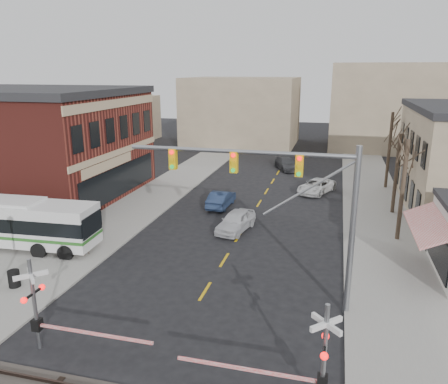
# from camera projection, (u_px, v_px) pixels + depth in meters

# --- Properties ---
(ground) EXTENTS (160.00, 160.00, 0.00)m
(ground) POSITION_uv_depth(u_px,v_px,m) (193.00, 311.00, 20.83)
(ground) COLOR black
(ground) RESTS_ON ground
(sidewalk_west) EXTENTS (5.00, 60.00, 0.12)m
(sidewalk_west) POSITION_uv_depth(u_px,v_px,m) (165.00, 189.00, 41.75)
(sidewalk_west) COLOR gray
(sidewalk_west) RESTS_ON ground
(sidewalk_east) EXTENTS (5.00, 60.00, 0.12)m
(sidewalk_east) POSITION_uv_depth(u_px,v_px,m) (373.00, 204.00, 37.15)
(sidewalk_east) COLOR gray
(sidewalk_east) RESTS_ON ground
(tree_east_a) EXTENTS (0.28, 0.28, 6.75)m
(tree_east_a) POSITION_uv_depth(u_px,v_px,m) (402.00, 191.00, 28.53)
(tree_east_a) COLOR #382B21
(tree_east_a) RESTS_ON sidewalk_east
(tree_east_b) EXTENTS (0.28, 0.28, 6.30)m
(tree_east_b) POSITION_uv_depth(u_px,v_px,m) (396.00, 174.00, 34.11)
(tree_east_b) COLOR #382B21
(tree_east_b) RESTS_ON sidewalk_east
(tree_east_c) EXTENTS (0.28, 0.28, 7.20)m
(tree_east_c) POSITION_uv_depth(u_px,v_px,m) (389.00, 150.00, 41.39)
(tree_east_c) COLOR #382B21
(tree_east_c) RESTS_ON sidewalk_east
(transit_bus) EXTENTS (12.00, 3.27, 3.06)m
(transit_bus) POSITION_uv_depth(u_px,v_px,m) (7.00, 222.00, 27.95)
(transit_bus) COLOR silver
(transit_bus) RESTS_ON ground
(traffic_signal_mast) EXTENTS (10.72, 0.30, 8.00)m
(traffic_signal_mast) POSITION_uv_depth(u_px,v_px,m) (289.00, 191.00, 19.88)
(traffic_signal_mast) COLOR gray
(traffic_signal_mast) RESTS_ON ground
(rr_crossing_west) EXTENTS (5.60, 1.36, 4.00)m
(rr_crossing_west) POSITION_uv_depth(u_px,v_px,m) (44.00, 307.00, 17.46)
(rr_crossing_west) COLOR gray
(rr_crossing_west) RESTS_ON ground
(rr_crossing_east) EXTENTS (5.60, 1.36, 4.00)m
(rr_crossing_east) POSITION_uv_depth(u_px,v_px,m) (311.00, 358.00, 14.38)
(rr_crossing_east) COLOR gray
(rr_crossing_east) RESTS_ON ground
(trash_bin) EXTENTS (0.60, 0.60, 0.91)m
(trash_bin) POSITION_uv_depth(u_px,v_px,m) (14.00, 279.00, 22.84)
(trash_bin) COLOR black
(trash_bin) RESTS_ON sidewalk_west
(car_a) EXTENTS (2.49, 4.53, 1.46)m
(car_a) POSITION_uv_depth(u_px,v_px,m) (236.00, 221.00, 31.07)
(car_a) COLOR silver
(car_a) RESTS_ON ground
(car_b) EXTENTS (1.62, 4.26, 1.38)m
(car_b) POSITION_uv_depth(u_px,v_px,m) (221.00, 199.00, 36.52)
(car_b) COLOR #1C2A47
(car_b) RESTS_ON ground
(car_c) EXTENTS (3.82, 5.11, 1.29)m
(car_c) POSITION_uv_depth(u_px,v_px,m) (316.00, 186.00, 40.62)
(car_c) COLOR silver
(car_c) RESTS_ON ground
(car_d) EXTENTS (3.63, 5.00, 1.34)m
(car_d) POSITION_uv_depth(u_px,v_px,m) (287.00, 164.00, 50.16)
(car_d) COLOR #36373A
(car_d) RESTS_ON ground
(pedestrian_near) EXTENTS (0.61, 0.71, 1.66)m
(pedestrian_near) POSITION_uv_depth(u_px,v_px,m) (86.00, 242.00, 26.73)
(pedestrian_near) COLOR #655951
(pedestrian_near) RESTS_ON sidewalk_west
(pedestrian_far) EXTENTS (1.12, 1.07, 1.83)m
(pedestrian_far) POSITION_uv_depth(u_px,v_px,m) (88.00, 218.00, 30.85)
(pedestrian_far) COLOR #393862
(pedestrian_far) RESTS_ON sidewalk_west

